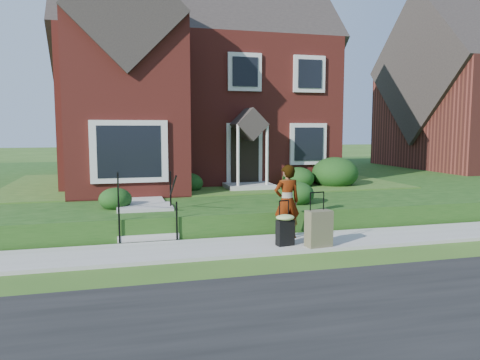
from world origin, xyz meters
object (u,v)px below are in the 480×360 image
object	(u,v)px
front_steps	(146,217)
suitcase_black	(285,228)
suitcase_olive	(319,228)
woman	(287,202)

from	to	relation	value
front_steps	suitcase_black	bearing A→B (deg)	-36.47
suitcase_black	suitcase_olive	xyz separation A→B (m)	(0.68, -0.28, 0.01)
front_steps	woman	size ratio (longest dim) A/B	1.16
front_steps	suitcase_black	xyz separation A→B (m)	(2.90, -2.15, -0.00)
front_steps	woman	world-z (taller)	woman
suitcase_black	suitcase_olive	size ratio (longest dim) A/B	0.84
suitcase_olive	suitcase_black	bearing A→B (deg)	151.53
front_steps	suitcase_black	distance (m)	3.61
woman	front_steps	bearing A→B (deg)	-27.75
woman	suitcase_black	world-z (taller)	woman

